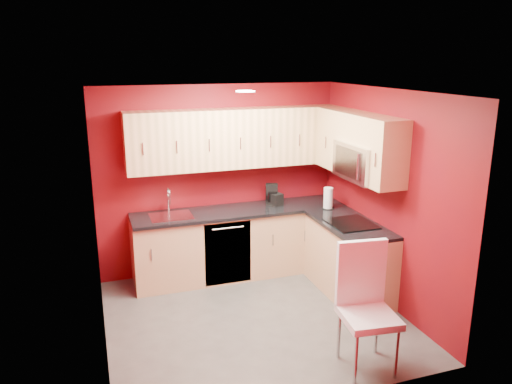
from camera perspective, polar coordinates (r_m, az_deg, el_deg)
floor at (r=5.77m, az=-0.16°, el=-14.22°), size 3.20×3.20×0.00m
ceiling at (r=5.03m, az=-0.18°, el=11.40°), size 3.20×3.20×0.00m
wall_back at (r=6.65m, az=-4.30°, el=1.40°), size 3.20×0.00×3.20m
wall_front at (r=3.96m, az=6.85°, el=-8.49°), size 3.20×0.00×3.20m
wall_left at (r=5.02m, az=-17.81°, el=-3.96°), size 0.00×3.00×3.00m
wall_right at (r=5.95m, az=14.60°, el=-0.73°), size 0.00×3.00×3.00m
base_cabinets_back at (r=6.67m, az=-1.83°, el=-5.86°), size 2.80×0.60×0.87m
base_cabinets_right at (r=6.27m, az=10.53°, el=-7.56°), size 0.60×1.30×0.87m
countertop_back at (r=6.51m, az=-1.83°, el=-2.17°), size 2.80×0.63×0.04m
countertop_right at (r=6.09m, az=10.68°, el=-3.68°), size 0.63×1.27×0.04m
upper_cabinets_back at (r=6.42m, az=-2.26°, el=6.17°), size 2.80×0.35×0.75m
upper_cabinets_right at (r=6.09m, az=11.35°, el=5.98°), size 0.35×1.55×0.75m
microwave at (r=5.91m, az=12.13°, el=3.42°), size 0.42×0.76×0.42m
cooktop at (r=6.05m, az=10.81°, el=-3.56°), size 0.50×0.55×0.01m
sink at (r=6.32m, az=-9.71°, el=-2.41°), size 0.52×0.42×0.35m
dishwasher_front at (r=6.35m, az=-3.23°, el=-7.01°), size 0.60×0.02×0.82m
downlight at (r=5.32m, az=-1.23°, el=11.45°), size 0.20×0.20×0.01m
coffee_maker at (r=6.70m, az=1.83°, el=-0.28°), size 0.22×0.25×0.27m
napkin_holder at (r=6.67m, az=2.31°, el=-0.85°), size 0.19×0.19×0.16m
paper_towel at (r=6.56m, az=8.25°, el=-0.71°), size 0.21×0.21×0.28m
dining_chair at (r=4.79m, az=12.79°, el=-13.03°), size 0.54×0.56×1.19m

